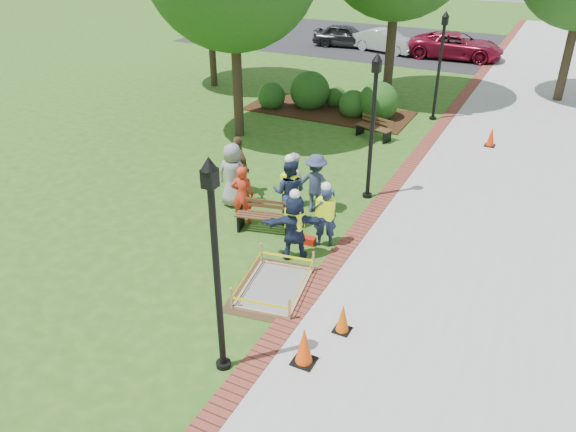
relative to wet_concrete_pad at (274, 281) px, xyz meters
The scene contains 31 objects.
ground 1.07m from the wet_concrete_pad, 157.15° to the left, with size 100.00×100.00×0.00m, color #285116.
sidewalk 11.16m from the wet_concrete_pad, 68.79° to the left, with size 6.00×60.00×0.02m, color #9E9E99.
brick_edging 10.44m from the wet_concrete_pad, 85.67° to the left, with size 0.50×60.00×0.03m, color maroon.
mulch_bed 13.02m from the wet_concrete_pad, 107.71° to the left, with size 7.00×3.00×0.05m, color #381E0F.
parking_lot 27.42m from the wet_concrete_pad, 92.01° to the left, with size 36.00×12.00×0.01m, color black.
wet_concrete_pad is the anchor object (origin of this frame).
bench_near 2.67m from the wet_concrete_pad, 123.58° to the left, with size 1.59×0.83×0.82m.
bench_far 10.25m from the wet_concrete_pad, 96.58° to the left, with size 1.50×0.87×0.77m.
cone_front 2.44m from the wet_concrete_pad, 48.84° to the right, with size 0.42×0.42×0.83m.
cone_back 2.03m from the wet_concrete_pad, 19.09° to the right, with size 0.34×0.34×0.68m.
cone_far 11.67m from the wet_concrete_pad, 75.63° to the left, with size 0.37×0.37×0.73m.
toolbox 2.16m from the wet_concrete_pad, 94.14° to the left, with size 0.38×0.21×0.19m, color #A7180C.
lamp_near 3.44m from the wet_concrete_pad, 83.68° to the right, with size 0.28×0.28×4.26m.
lamp_mid 5.86m from the wet_concrete_pad, 86.95° to the left, with size 0.28×0.28×4.26m.
lamp_far 13.60m from the wet_concrete_pad, 88.77° to the left, with size 0.28×0.28×4.26m.
shrub_a 13.40m from the wet_concrete_pad, 118.44° to the left, with size 1.19×1.19×1.19m, color #174012.
shrub_b 13.50m from the wet_concrete_pad, 111.35° to the left, with size 1.70×1.70×1.70m, color #174012.
shrub_c 12.62m from the wet_concrete_pad, 102.89° to the left, with size 1.18×1.18×1.18m, color #174012.
shrub_d 12.65m from the wet_concrete_pad, 98.21° to the left, with size 1.63×1.63×1.63m, color #174012.
shrub_e 13.81m from the wet_concrete_pad, 106.73° to the left, with size 0.93×0.93×0.93m, color #174012.
casual_person_a 4.42m from the wet_concrete_pad, 133.46° to the left, with size 0.64×0.44×1.88m.
casual_person_b 3.29m from the wet_concrete_pad, 133.11° to the left, with size 0.63×0.52×1.68m.
casual_person_c 4.26m from the wet_concrete_pad, 110.11° to the left, with size 0.61×0.58×1.61m.
casual_person_d 5.11m from the wet_concrete_pad, 129.93° to the left, with size 0.68×0.59×1.80m.
casual_person_e 4.00m from the wet_concrete_pad, 100.73° to the left, with size 0.57×0.39×1.72m.
hivis_worker_a 1.59m from the wet_concrete_pad, 97.68° to the left, with size 0.65×0.58×1.86m.
hivis_worker_b 2.39m from the wet_concrete_pad, 84.23° to the left, with size 0.61×0.52×1.77m.
hivis_worker_c 3.17m from the wet_concrete_pad, 110.28° to the left, with size 0.68×0.52×2.04m.
parked_car_a 26.25m from the wet_concrete_pad, 108.10° to the left, with size 4.57×1.99×1.49m, color #252528.
parked_car_b 25.18m from the wet_concrete_pad, 102.47° to the left, with size 4.38×1.90×1.43m, color #BCBDC2.
parked_car_c 24.81m from the wet_concrete_pad, 92.89° to the left, with size 4.89×2.13×1.59m, color maroon.
Camera 1 is at (5.90, -9.55, 7.55)m, focal length 35.00 mm.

